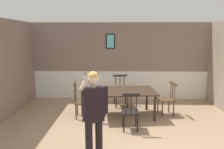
# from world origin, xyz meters

# --- Properties ---
(ground_plane) EXTENTS (7.06, 7.06, 0.00)m
(ground_plane) POSITION_xyz_m (0.00, 0.00, 0.00)
(ground_plane) COLOR #9E7F60
(room_back_partition) EXTENTS (6.33, 0.17, 2.72)m
(room_back_partition) POSITION_xyz_m (-0.00, 3.21, 1.31)
(room_back_partition) COLOR gray
(room_back_partition) RESTS_ON ground_plane
(dining_table) EXTENTS (1.79, 1.25, 0.75)m
(dining_table) POSITION_xyz_m (0.13, 1.43, 0.67)
(dining_table) COLOR #38281E
(dining_table) RESTS_ON ground_plane
(chair_near_window) EXTENTS (0.48, 0.48, 0.95)m
(chair_near_window) POSITION_xyz_m (1.35, 1.57, 0.47)
(chair_near_window) COLOR #513823
(chair_near_window) RESTS_ON ground_plane
(chair_by_doorway) EXTENTS (0.54, 0.54, 1.00)m
(chair_by_doorway) POSITION_xyz_m (0.02, 2.35, 0.48)
(chair_by_doorway) COLOR #2D2319
(chair_by_doorway) RESTS_ON ground_plane
(chair_at_table_head) EXTENTS (0.42, 0.42, 0.96)m
(chair_at_table_head) POSITION_xyz_m (0.23, 0.51, 0.47)
(chair_at_table_head) COLOR black
(chair_at_table_head) RESTS_ON ground_plane
(chair_opposite_corner) EXTENTS (0.45, 0.45, 1.03)m
(chair_opposite_corner) POSITION_xyz_m (-1.09, 1.29, 0.47)
(chair_opposite_corner) COLOR #513823
(chair_opposite_corner) RESTS_ON ground_plane
(person_figure) EXTENTS (0.50, 0.37, 1.63)m
(person_figure) POSITION_xyz_m (-0.51, -0.59, 0.92)
(person_figure) COLOR black
(person_figure) RESTS_ON ground_plane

